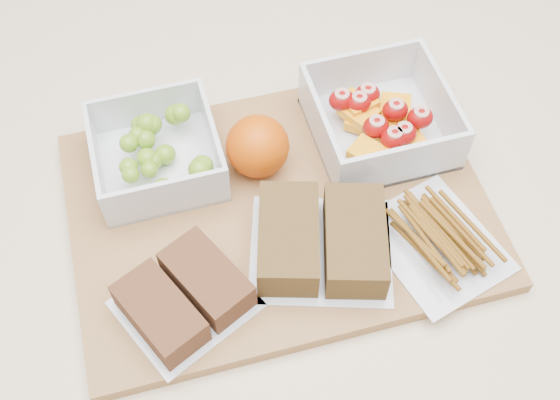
# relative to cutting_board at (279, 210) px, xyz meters

# --- Properties ---
(counter) EXTENTS (1.20, 0.90, 0.90)m
(counter) POSITION_rel_cutting_board_xyz_m (0.00, 0.01, -0.46)
(counter) COLOR beige
(counter) RESTS_ON ground
(cutting_board) EXTENTS (0.42, 0.30, 0.02)m
(cutting_board) POSITION_rel_cutting_board_xyz_m (0.00, 0.00, 0.00)
(cutting_board) COLOR #9C6F40
(cutting_board) RESTS_ON counter
(grape_container) EXTENTS (0.13, 0.13, 0.05)m
(grape_container) POSITION_rel_cutting_board_xyz_m (-0.11, 0.08, 0.03)
(grape_container) COLOR silver
(grape_container) RESTS_ON cutting_board
(fruit_container) EXTENTS (0.14, 0.14, 0.06)m
(fruit_container) POSITION_rel_cutting_board_xyz_m (0.13, 0.06, 0.03)
(fruit_container) COLOR silver
(fruit_container) RESTS_ON cutting_board
(orange) EXTENTS (0.07, 0.07, 0.07)m
(orange) POSITION_rel_cutting_board_xyz_m (-0.01, 0.05, 0.04)
(orange) COLOR #D54E05
(orange) RESTS_ON cutting_board
(sandwich_bag_left) EXTENTS (0.15, 0.14, 0.04)m
(sandwich_bag_left) POSITION_rel_cutting_board_xyz_m (-0.11, -0.08, 0.03)
(sandwich_bag_left) COLOR silver
(sandwich_bag_left) RESTS_ON cutting_board
(sandwich_bag_center) EXTENTS (0.17, 0.16, 0.04)m
(sandwich_bag_center) POSITION_rel_cutting_board_xyz_m (0.02, -0.06, 0.03)
(sandwich_bag_center) COLOR silver
(sandwich_bag_center) RESTS_ON cutting_board
(pretzel_bag) EXTENTS (0.14, 0.15, 0.03)m
(pretzel_bag) POSITION_rel_cutting_board_xyz_m (0.14, -0.09, 0.02)
(pretzel_bag) COLOR silver
(pretzel_bag) RESTS_ON cutting_board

